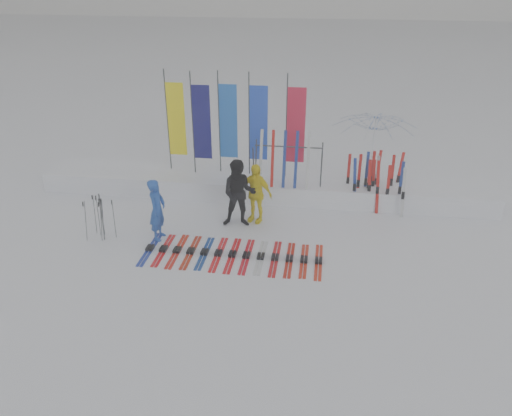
% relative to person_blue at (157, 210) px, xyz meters
% --- Properties ---
extents(ground, '(120.00, 120.00, 0.00)m').
position_rel_person_blue_xyz_m(ground, '(2.39, -1.45, -0.84)').
color(ground, white).
rests_on(ground, ground).
extents(snow_bank, '(14.00, 1.60, 0.60)m').
position_rel_person_blue_xyz_m(snow_bank, '(2.39, 3.15, -0.54)').
color(snow_bank, white).
rests_on(snow_bank, ground).
extents(person_blue, '(0.43, 0.64, 1.69)m').
position_rel_person_blue_xyz_m(person_blue, '(0.00, 0.00, 0.00)').
color(person_blue, '#1D48AA').
rests_on(person_blue, ground).
extents(person_black, '(1.01, 0.82, 1.93)m').
position_rel_person_blue_xyz_m(person_black, '(2.00, 1.03, 0.12)').
color(person_black, black).
rests_on(person_black, ground).
extents(person_yellow, '(1.09, 0.74, 1.73)m').
position_rel_person_blue_xyz_m(person_yellow, '(2.40, 1.36, 0.02)').
color(person_yellow, yellow).
rests_on(person_yellow, ground).
extents(tent_canopy, '(3.12, 3.16, 2.42)m').
position_rel_person_blue_xyz_m(tent_canopy, '(5.77, 4.49, 0.37)').
color(tent_canopy, white).
rests_on(tent_canopy, ground).
extents(ski_row, '(4.49, 1.70, 0.07)m').
position_rel_person_blue_xyz_m(ski_row, '(2.09, -0.62, -0.81)').
color(ski_row, navy).
rests_on(ski_row, ground).
extents(pole_cluster, '(0.77, 0.42, 1.25)m').
position_rel_person_blue_xyz_m(pole_cluster, '(-1.50, -0.23, -0.25)').
color(pole_cluster, '#595B60').
rests_on(pole_cluster, ground).
extents(feather_flags, '(4.32, 0.25, 3.20)m').
position_rel_person_blue_xyz_m(feather_flags, '(1.34, 3.38, 1.40)').
color(feather_flags, '#383A3F').
rests_on(feather_flags, ground).
extents(ski_rack, '(2.04, 0.80, 1.23)m').
position_rel_person_blue_xyz_m(ski_rack, '(3.18, 2.75, 0.54)').
color(ski_rack, '#383A3F').
rests_on(ski_rack, ground).
extents(upright_skis, '(1.63, 1.16, 1.69)m').
position_rel_person_blue_xyz_m(upright_skis, '(5.82, 2.79, -0.05)').
color(upright_skis, red).
rests_on(upright_skis, ground).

